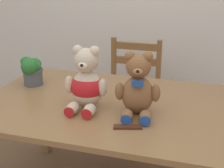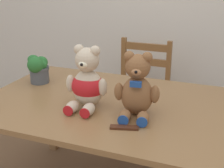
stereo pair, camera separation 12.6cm
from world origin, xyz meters
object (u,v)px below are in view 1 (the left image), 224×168
Objects in this scene: wooden_chair_behind at (132,92)px; potted_plant at (32,70)px; chocolate_bar at (128,127)px; teddy_bear_right at (138,88)px; teddy_bear_left at (87,84)px.

potted_plant is at bearing 54.62° from wooden_chair_behind.
wooden_chair_behind is at bearing 54.62° from potted_plant.
potted_plant is 0.87m from chocolate_bar.
teddy_bear_right is 0.22m from chocolate_bar.
teddy_bear_right is (0.29, -0.00, 0.01)m from teddy_bear_left.
chocolate_bar is at bearing 145.48° from teddy_bear_left.
teddy_bear_right reaches higher than wooden_chair_behind.
wooden_chair_behind is 0.97m from potted_plant.
chocolate_bar is at bearing 101.92° from wooden_chair_behind.
teddy_bear_right is at bearing -17.26° from potted_plant.
teddy_bear_right is 1.81× the size of potted_plant.
teddy_bear_left is 1.86× the size of potted_plant.
chocolate_bar is (-0.01, -0.17, -0.14)m from teddy_bear_right.
wooden_chair_behind is 2.61× the size of teddy_bear_right.
teddy_bear_right is 0.80m from potted_plant.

